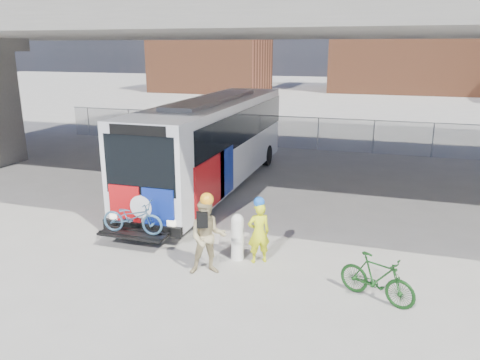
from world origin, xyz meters
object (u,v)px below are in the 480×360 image
at_px(cyclist_tan, 207,236).
at_px(cyclist_hivis, 259,231).
at_px(bus, 214,137).
at_px(bollard, 237,235).
at_px(bike_parked, 377,278).

bearing_deg(cyclist_tan, cyclist_hivis, 20.39).
bearing_deg(bus, cyclist_hivis, -60.02).
xyz_separation_m(bus, bollard, (3.05, -6.32, -1.41)).
relative_size(cyclist_hivis, cyclist_tan, 0.86).
distance_m(bus, cyclist_hivis, 7.39).
relative_size(bus, bollard, 9.93).
bearing_deg(cyclist_tan, bus, 86.22).
height_order(bollard, bike_parked, bollard).
distance_m(cyclist_hivis, bike_parked, 3.30).
relative_size(bollard, cyclist_hivis, 0.70).
relative_size(bus, cyclist_hivis, 7.00).
relative_size(bollard, cyclist_tan, 0.60).
bearing_deg(cyclist_tan, bike_parked, -24.54).
height_order(bus, bike_parked, bus).
bearing_deg(bus, bollard, -64.24).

